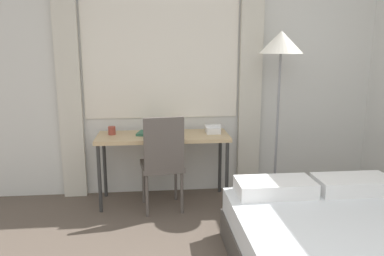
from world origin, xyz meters
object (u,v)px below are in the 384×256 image
(standing_lamp, at_px, (281,50))
(book, at_px, (152,133))
(desk, at_px, (163,141))
(desk_chair, at_px, (163,159))
(mug, at_px, (112,131))
(telephone, at_px, (213,129))

(standing_lamp, relative_size, book, 5.50)
(desk, xyz_separation_m, book, (-0.12, 0.02, 0.08))
(desk_chair, bearing_deg, mug, 142.58)
(standing_lamp, bearing_deg, telephone, 172.80)
(telephone, xyz_separation_m, mug, (-1.04, 0.02, 0.01))
(desk, height_order, book, book)
(desk_chair, height_order, standing_lamp, standing_lamp)
(telephone, height_order, mug, telephone)
(desk, bearing_deg, mug, 173.51)
(desk_chair, height_order, book, desk_chair)
(mug, bearing_deg, book, -4.91)
(desk, bearing_deg, telephone, 3.98)
(book, bearing_deg, telephone, 1.05)
(standing_lamp, distance_m, mug, 1.89)
(book, relative_size, mug, 3.84)
(desk_chair, relative_size, standing_lamp, 0.55)
(desk, xyz_separation_m, telephone, (0.52, 0.04, 0.10))
(desk, bearing_deg, desk_chair, -93.13)
(desk, relative_size, standing_lamp, 0.76)
(desk_chair, distance_m, standing_lamp, 1.59)
(telephone, distance_m, book, 0.64)
(telephone, bearing_deg, desk_chair, -152.65)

